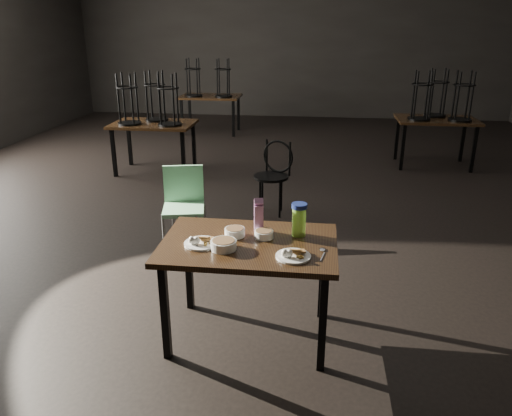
# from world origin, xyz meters

# --- Properties ---
(room) EXTENTS (12.00, 12.04, 3.22)m
(room) POSITION_xyz_m (-0.06, 0.01, 2.33)
(room) COLOR black
(room) RESTS_ON ground
(main_table) EXTENTS (1.20, 0.80, 0.75)m
(main_table) POSITION_xyz_m (0.22, -2.96, 0.67)
(main_table) COLOR black
(main_table) RESTS_ON ground
(plate_left) EXTENTS (0.24, 0.24, 0.08)m
(plate_left) POSITION_xyz_m (-0.10, -3.04, 0.77)
(plate_left) COLOR white
(plate_left) RESTS_ON main_table
(plate_right) EXTENTS (0.23, 0.23, 0.07)m
(plate_right) POSITION_xyz_m (0.53, -3.16, 0.77)
(plate_right) COLOR white
(plate_right) RESTS_ON main_table
(bowl_near) EXTENTS (0.14, 0.14, 0.06)m
(bowl_near) POSITION_xyz_m (0.11, -2.87, 0.78)
(bowl_near) COLOR white
(bowl_near) RESTS_ON main_table
(bowl_far) EXTENTS (0.13, 0.13, 0.05)m
(bowl_far) POSITION_xyz_m (0.31, -2.87, 0.78)
(bowl_far) COLOR white
(bowl_far) RESTS_ON main_table
(bowl_big) EXTENTS (0.17, 0.17, 0.06)m
(bowl_big) POSITION_xyz_m (0.07, -3.09, 0.78)
(bowl_big) COLOR white
(bowl_big) RESTS_ON main_table
(juice_carton) EXTENTS (0.07, 0.07, 0.26)m
(juice_carton) POSITION_xyz_m (0.26, -2.77, 0.87)
(juice_carton) COLOR #8E1977
(juice_carton) RESTS_ON main_table
(water_bottle) EXTENTS (0.13, 0.13, 0.24)m
(water_bottle) POSITION_xyz_m (0.55, -2.80, 0.87)
(water_bottle) COLOR #96DF41
(water_bottle) RESTS_ON main_table
(spoon) EXTENTS (0.05, 0.20, 0.01)m
(spoon) POSITION_xyz_m (0.72, -3.04, 0.75)
(spoon) COLOR silver
(spoon) RESTS_ON main_table
(bentwood_chair) EXTENTS (0.46, 0.45, 0.86)m
(bentwood_chair) POSITION_xyz_m (0.16, -0.42, 0.51)
(bentwood_chair) COLOR black
(bentwood_chair) RESTS_ON ground
(school_chair) EXTENTS (0.46, 0.46, 0.84)m
(school_chair) POSITION_xyz_m (-0.62, -1.57, 0.51)
(school_chair) COLOR #78BB8B
(school_chair) RESTS_ON ground
(bg_table_left) EXTENTS (1.20, 0.80, 1.48)m
(bg_table_left) POSITION_xyz_m (-1.77, 1.04, 0.78)
(bg_table_left) COLOR black
(bg_table_left) RESTS_ON ground
(bg_table_right) EXTENTS (1.20, 0.80, 1.48)m
(bg_table_right) POSITION_xyz_m (2.47, 1.92, 0.78)
(bg_table_right) COLOR black
(bg_table_right) RESTS_ON ground
(bg_table_far) EXTENTS (1.20, 0.80, 1.48)m
(bg_table_far) POSITION_xyz_m (-1.52, 3.91, 0.75)
(bg_table_far) COLOR black
(bg_table_far) RESTS_ON ground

